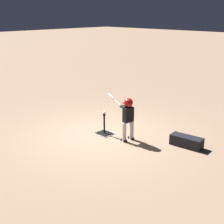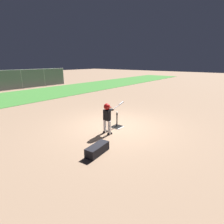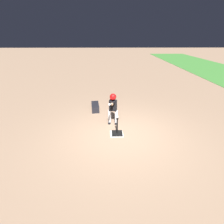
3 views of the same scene
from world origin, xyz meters
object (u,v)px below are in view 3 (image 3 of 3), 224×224
Objects in this scene: batting_tee at (117,132)px; equipment_bag at (95,107)px; batter_child at (113,105)px; baseball at (117,117)px.

equipment_bag is at bearing -157.39° from batting_tee.
batting_tee is at bearing 16.02° from equipment_bag.
batter_child is 0.78m from baseball.
baseball is (0.76, 0.13, -0.11)m from batter_child.
batting_tee is 0.73× the size of equipment_bag.
batter_child is at bearing 22.21° from equipment_bag.
baseball is (-0.00, 0.00, 0.56)m from batting_tee.
baseball reaches higher than equipment_bag.
baseball is at bearing 9.73° from batter_child.
batter_child is 1.43× the size of equipment_bag.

